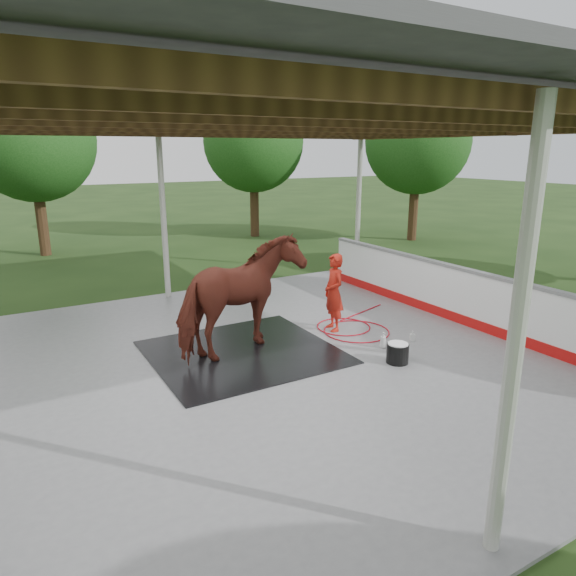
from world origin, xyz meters
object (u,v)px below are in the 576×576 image
wash_bucket (398,353)px  horse (241,297)px  dasher_board (454,294)px  handler (334,292)px

wash_bucket → horse: bearing=140.5°
dasher_board → wash_bucket: 2.80m
horse → wash_bucket: size_ratio=6.38×
horse → handler: (2.06, 0.19, -0.26)m
dasher_board → horse: bearing=173.2°
dasher_board → wash_bucket: size_ratio=21.70×
dasher_board → horse: horse is taller
horse → handler: size_ratio=1.55×
dasher_board → wash_bucket: bearing=-155.6°
horse → wash_bucket: horse is taller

